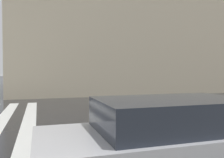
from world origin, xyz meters
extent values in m
cube|color=silver|center=(4.00, -4.21, 0.00)|extent=(13.00, 0.50, 0.01)
cube|color=beige|center=(21.15, -15.56, 8.08)|extent=(17.31, 26.39, 16.15)
cube|color=#B7B7BC|center=(-1.00, -6.50, 0.61)|extent=(1.75, 4.10, 0.60)
cube|color=#232833|center=(-1.00, -6.65, 1.16)|extent=(1.54, 2.46, 0.50)
cylinder|color=black|center=(-0.17, -5.25, 0.31)|extent=(0.20, 0.62, 0.62)
cylinder|color=black|center=(-0.18, -7.75, 0.31)|extent=(0.20, 0.62, 0.62)
camera|label=1|loc=(-4.42, -4.54, 1.85)|focal=37.93mm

